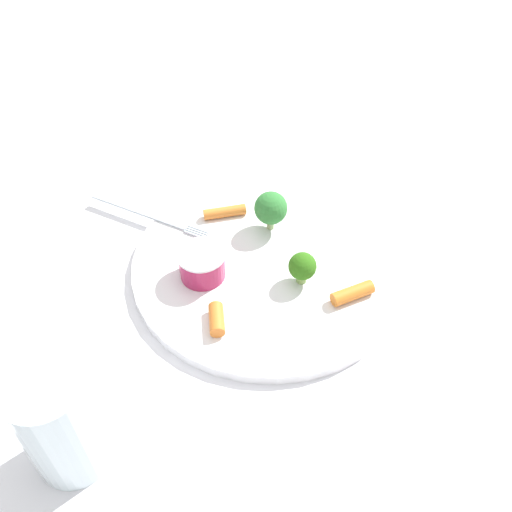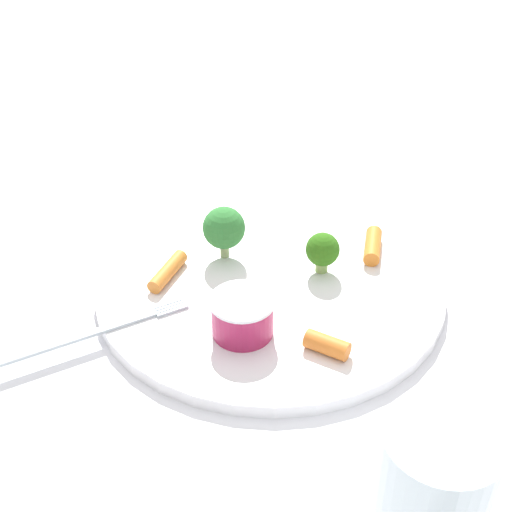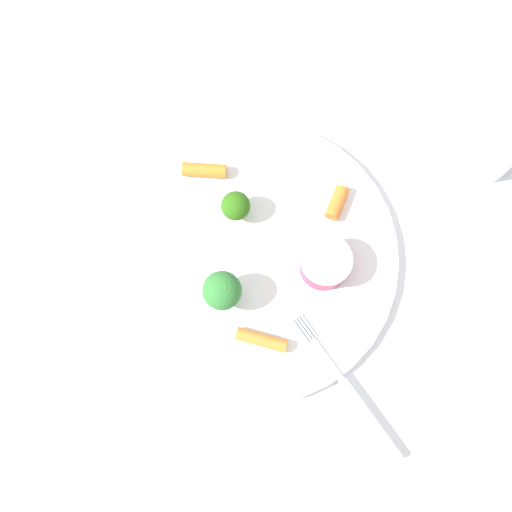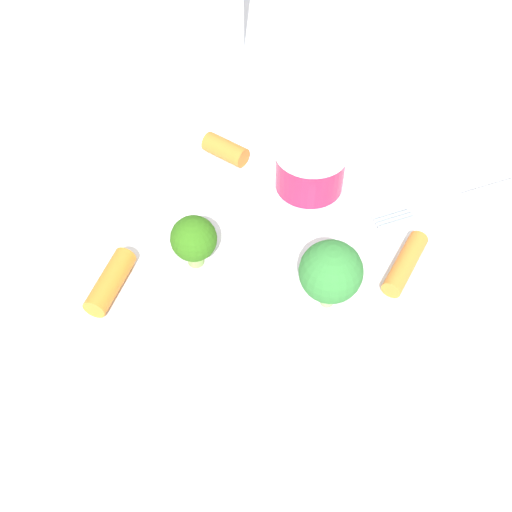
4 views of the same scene
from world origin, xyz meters
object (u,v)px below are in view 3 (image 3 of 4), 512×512
broccoli_floret_0 (236,206)px  broccoli_floret_1 (222,291)px  fork (344,383)px  plate (250,256)px  carrot_stick_1 (337,203)px  carrot_stick_2 (262,340)px  drinking_glass (500,134)px  carrot_stick_0 (204,170)px  sauce_cup (325,263)px

broccoli_floret_0 → broccoli_floret_1: broccoli_floret_1 is taller
broccoli_floret_0 → fork: bearing=-156.0°
plate → carrot_stick_1: 0.11m
plate → broccoli_floret_0: 0.06m
broccoli_floret_1 → carrot_stick_1: 0.16m
carrot_stick_2 → broccoli_floret_1: bearing=33.5°
carrot_stick_1 → drinking_glass: bearing=-76.9°
carrot_stick_0 → carrot_stick_2: size_ratio=0.90×
broccoli_floret_0 → fork: broccoli_floret_0 is taller
plate → carrot_stick_0: size_ratio=6.64×
carrot_stick_1 → drinking_glass: (0.04, -0.17, 0.04)m
carrot_stick_1 → carrot_stick_0: bearing=68.1°
sauce_cup → broccoli_floret_1: 0.11m
broccoli_floret_0 → drinking_glass: drinking_glass is taller
carrot_stick_0 → sauce_cup: bearing=-137.3°
broccoli_floret_1 → carrot_stick_0: broccoli_floret_1 is taller
carrot_stick_0 → fork: (-0.24, -0.11, -0.01)m
carrot_stick_0 → plate: bearing=-158.8°
sauce_cup → broccoli_floret_0: size_ratio=1.35×
carrot_stick_2 → drinking_glass: size_ratio=0.45×
sauce_cup → carrot_stick_1: (0.07, -0.02, -0.01)m
sauce_cup → carrot_stick_1: bearing=-20.2°
drinking_glass → broccoli_floret_0: bearing=97.2°
sauce_cup → fork: bearing=-179.1°
plate → sauce_cup: (-0.02, -0.07, 0.02)m
plate → fork: (-0.14, -0.08, 0.01)m
carrot_stick_0 → fork: 0.26m
plate → fork: 0.16m
sauce_cup → carrot_stick_1: 0.07m
sauce_cup → carrot_stick_2: size_ratio=1.01×
sauce_cup → carrot_stick_1: sauce_cup is taller
carrot_stick_2 → carrot_stick_1: bearing=-36.2°
drinking_glass → carrot_stick_2: bearing=122.8°
broccoli_floret_0 → carrot_stick_2: (-0.14, -0.01, -0.02)m
broccoli_floret_0 → broccoli_floret_1: size_ratio=0.76×
plate → broccoli_floret_1: size_ratio=6.12×
broccoli_floret_0 → carrot_stick_2: 0.14m
broccoli_floret_0 → broccoli_floret_1: 0.09m
sauce_cup → plate: bearing=72.2°
broccoli_floret_1 → carrot_stick_2: 0.06m
broccoli_floret_0 → fork: (-0.19, -0.08, -0.02)m
broccoli_floret_0 → carrot_stick_0: size_ratio=0.83×
fork → broccoli_floret_1: bearing=46.7°
broccoli_floret_1 → carrot_stick_1: size_ratio=1.44×
broccoli_floret_1 → carrot_stick_1: broccoli_floret_1 is taller
plate → sauce_cup: 0.08m
broccoli_floret_0 → fork: 0.21m
fork → drinking_glass: drinking_glass is taller
plate → drinking_glass: drinking_glass is taller
sauce_cup → carrot_stick_0: 0.16m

